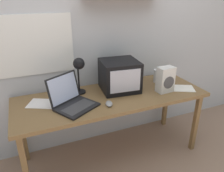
{
  "coord_description": "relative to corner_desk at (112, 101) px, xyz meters",
  "views": [
    {
      "loc": [
        -0.74,
        -1.76,
        1.65
      ],
      "look_at": [
        0.0,
        0.0,
        0.81
      ],
      "focal_mm": 35.0,
      "sensor_mm": 36.0,
      "label": 1
    }
  ],
  "objects": [
    {
      "name": "back_wall",
      "position": [
        0.0,
        0.39,
        0.66
      ],
      "size": [
        5.6,
        0.24,
        2.6
      ],
      "color": "silver",
      "rests_on": "ground_plane"
    },
    {
      "name": "juice_glass",
      "position": [
        0.59,
        0.12,
        0.12
      ],
      "size": [
        0.07,
        0.07,
        0.14
      ],
      "color": "white",
      "rests_on": "corner_desk"
    },
    {
      "name": "corner_desk",
      "position": [
        0.0,
        0.0,
        0.0
      ],
      "size": [
        1.85,
        0.66,
        0.71
      ],
      "color": "brown",
      "rests_on": "ground_plane"
    },
    {
      "name": "desk_lamp",
      "position": [
        -0.28,
        0.13,
        0.33
      ],
      "size": [
        0.12,
        0.18,
        0.38
      ],
      "rotation": [
        0.0,
        0.0,
        -0.06
      ],
      "color": "black",
      "rests_on": "corner_desk"
    },
    {
      "name": "printed_handout",
      "position": [
        -0.64,
        0.08,
        0.06
      ],
      "size": [
        0.31,
        0.28,
        0.0
      ],
      "rotation": [
        0.0,
        0.0,
        -0.47
      ],
      "color": "white",
      "rests_on": "corner_desk"
    },
    {
      "name": "crt_monitor",
      "position": [
        0.12,
        0.1,
        0.21
      ],
      "size": [
        0.4,
        0.38,
        0.31
      ],
      "rotation": [
        0.0,
        0.0,
        -0.1
      ],
      "color": "black",
      "rests_on": "corner_desk"
    },
    {
      "name": "ground_plane",
      "position": [
        0.0,
        0.0,
        -0.65
      ],
      "size": [
        12.0,
        12.0,
        0.0
      ],
      "primitive_type": "plane",
      "color": "#9B7C68"
    },
    {
      "name": "space_heater",
      "position": [
        0.52,
        -0.12,
        0.19
      ],
      "size": [
        0.17,
        0.12,
        0.26
      ],
      "rotation": [
        0.0,
        0.0,
        0.08
      ],
      "color": "white",
      "rests_on": "corner_desk"
    },
    {
      "name": "laptop",
      "position": [
        -0.41,
        -0.05,
        0.13
      ],
      "size": [
        0.44,
        0.44,
        0.27
      ],
      "rotation": [
        0.0,
        0.0,
        0.53
      ],
      "color": "black",
      "rests_on": "corner_desk"
    },
    {
      "name": "computer_mouse",
      "position": [
        -0.1,
        -0.17,
        0.07
      ],
      "size": [
        0.09,
        0.12,
        0.03
      ],
      "rotation": [
        0.0,
        0.0,
        -0.27
      ],
      "color": "gray",
      "rests_on": "corner_desk"
    },
    {
      "name": "open_notebook",
      "position": [
        0.75,
        -0.13,
        0.06
      ],
      "size": [
        0.27,
        0.25,
        0.0
      ],
      "rotation": [
        0.0,
        0.0,
        -0.47
      ],
      "color": "white",
      "rests_on": "corner_desk"
    }
  ]
}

